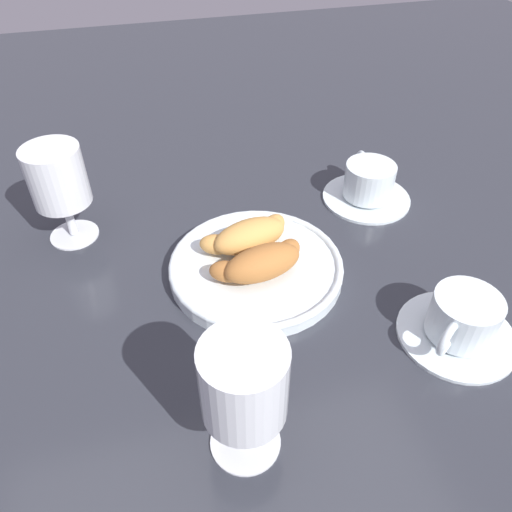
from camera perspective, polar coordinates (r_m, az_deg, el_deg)
ground_plane at (r=0.67m, az=1.78°, el=-1.15°), size 2.20×2.20×0.00m
pastry_plate at (r=0.65m, az=0.00°, el=-1.24°), size 0.23×0.23×0.02m
croissant_large at (r=0.61m, az=0.63°, el=-0.74°), size 0.13×0.08×0.04m
croissant_small at (r=0.65m, az=-0.85°, el=2.36°), size 0.13×0.08×0.04m
coffee_cup_near at (r=0.61m, az=22.45°, el=-6.97°), size 0.14×0.14×0.06m
coffee_cup_far at (r=0.79m, az=12.72°, el=7.99°), size 0.14×0.14×0.06m
juice_glass_left at (r=0.43m, az=-1.39°, el=-14.83°), size 0.08×0.08×0.14m
juice_glass_right at (r=0.71m, az=-21.74°, el=8.02°), size 0.08×0.08×0.14m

